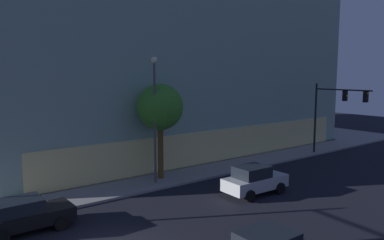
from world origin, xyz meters
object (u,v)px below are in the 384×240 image
car_black (25,215)px  modern_building (135,56)px  traffic_light_far_corner (335,105)px  car_silver (254,180)px  street_lamp_sidewalk (155,105)px  sidewalk_tree (160,108)px

car_black → modern_building: bearing=49.5°
traffic_light_far_corner → car_black: bearing=-179.7°
traffic_light_far_corner → car_black: traffic_light_far_corner is taller
modern_building → car_silver: bearing=-99.8°
modern_building → traffic_light_far_corner: 21.86m
modern_building → street_lamp_sidewalk: 18.80m
sidewalk_tree → car_silver: 8.03m
traffic_light_far_corner → car_silver: traffic_light_far_corner is taller
car_silver → traffic_light_far_corner: bearing=12.3°
sidewalk_tree → car_silver: bearing=-64.7°
sidewalk_tree → street_lamp_sidewalk: bearing=-139.0°
modern_building → traffic_light_far_corner: (9.31, -19.20, -4.77)m
modern_building → sidewalk_tree: 17.77m
traffic_light_far_corner → car_silver: (-13.12, -2.85, -3.80)m
car_black → car_silver: 12.99m
modern_building → car_black: 26.85m
modern_building → car_silver: (-3.81, -22.05, -8.58)m
street_lamp_sidewalk → sidewalk_tree: street_lamp_sidewalk is taller
sidewalk_tree → car_black: size_ratio=1.57×
traffic_light_far_corner → sidewalk_tree: (-16.04, 3.33, 0.41)m
traffic_light_far_corner → street_lamp_sidewalk: street_lamp_sidewalk is taller
traffic_light_far_corner → street_lamp_sidewalk: bearing=171.6°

